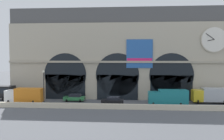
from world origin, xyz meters
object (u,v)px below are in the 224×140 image
Objects in this scene: box_truck_mideast at (168,97)px; box_truck_east at (212,95)px; car_center at (113,101)px; street_lamp_quayside at (44,84)px; box_truck_west at (25,95)px; car_midwest at (75,98)px.

box_truck_mideast is 9.71m from box_truck_east.
box_truck_east reaches higher than car_center.
box_truck_west is at bearing 149.58° from street_lamp_quayside.
car_midwest is (9.43, 3.21, -0.90)m from box_truck_west.
car_midwest and car_center have the same top height.
car_midwest is 0.59× the size of box_truck_mideast.
car_midwest is 8.39m from street_lamp_quayside.
box_truck_mideast is 1.09× the size of street_lamp_quayside.
box_truck_west is at bearing -161.17° from car_midwest.
street_lamp_quayside is at bearing -169.36° from box_truck_east.
street_lamp_quayside is (-32.74, -6.15, 2.71)m from box_truck_east.
box_truck_east is (37.76, 3.20, 0.00)m from box_truck_west.
car_midwest is at bearing 161.14° from car_center.
box_truck_west and box_truck_mideast have the same top height.
box_truck_west is at bearing -175.15° from box_truck_east.
car_center is 10.83m from box_truck_mideast.
car_midwest is 1.00× the size of car_center.
street_lamp_quayside is at bearing -125.57° from car_midwest.
box_truck_east is (19.94, 2.86, 0.90)m from car_center.
car_midwest is at bearing 179.98° from box_truck_east.
box_truck_west is 37.90m from box_truck_east.
box_truck_east is 33.43m from street_lamp_quayside.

